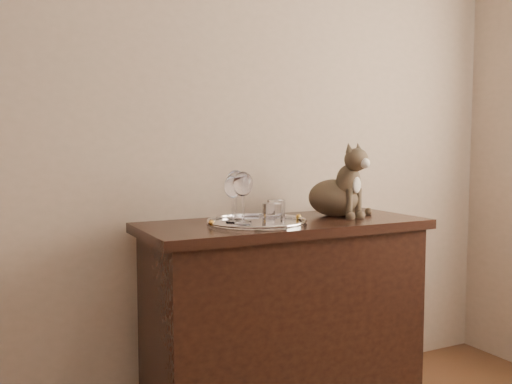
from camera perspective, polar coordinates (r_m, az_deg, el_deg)
wall_back at (r=2.42m, az=-13.46°, el=8.96°), size 4.00×0.10×2.70m
sideboard at (r=2.47m, az=2.81°, el=-12.74°), size 1.20×0.50×0.85m
tray at (r=2.28m, az=0.08°, el=-3.14°), size 0.40×0.40×0.01m
wine_glass_a at (r=2.27m, az=-2.34°, el=-0.72°), size 0.07×0.07×0.18m
wine_glass_b at (r=2.34m, az=-2.03°, el=-0.29°), size 0.08×0.08×0.21m
wine_glass_c at (r=2.21m, az=-1.33°, el=-0.59°), size 0.08×0.08×0.21m
wine_glass_d at (r=2.28m, az=-1.25°, el=-0.50°), size 0.08×0.08×0.20m
tumbler_b at (r=2.17m, az=1.65°, el=-2.29°), size 0.08×0.08×0.09m
tumbler_c at (r=2.33m, az=2.03°, el=-1.82°), size 0.07×0.07×0.08m
cat at (r=2.55m, az=7.85°, el=1.25°), size 0.38×0.37×0.33m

